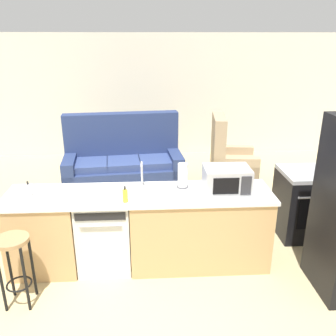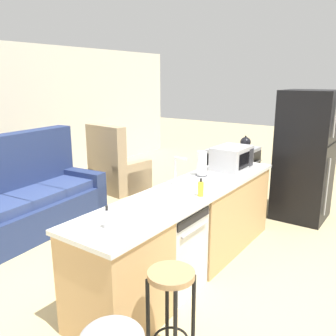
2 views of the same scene
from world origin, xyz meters
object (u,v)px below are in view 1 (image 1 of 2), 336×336
microwave (227,180)px  soap_bottle (125,195)px  dishwasher (105,232)px  stove_range (308,203)px  dish_soap_bottle (29,190)px  armchair (228,162)px  paper_towel_roll (183,176)px  kettle (331,168)px  couch (123,164)px  bar_stool (14,257)px

microwave → soap_bottle: size_ratio=2.84×
dishwasher → soap_bottle: 0.64m
stove_range → dish_soap_bottle: 3.47m
dishwasher → armchair: 3.21m
microwave → paper_towel_roll: (-0.47, 0.15, -0.00)m
kettle → microwave: bearing=-163.2°
dishwasher → microwave: size_ratio=1.68×
dish_soap_bottle → dishwasher: bearing=1.0°
stove_range → paper_towel_roll: (-1.71, -0.40, 0.59)m
dishwasher → stove_range: size_ratio=0.93×
couch → dish_soap_bottle: bearing=-109.5°
dishwasher → soap_bottle: (0.26, -0.21, 0.55)m
microwave → soap_bottle: (-1.10, -0.21, -0.07)m
paper_towel_roll → microwave: bearing=-17.2°
dishwasher → kettle: bearing=8.7°
paper_towel_roll → bar_stool: (-1.68, -0.74, -0.50)m
kettle → stove_range: bearing=143.3°
microwave → stove_range: bearing=23.9°
soap_bottle → dish_soap_bottle: (-1.04, 0.20, 0.00)m
paper_towel_roll → dish_soap_bottle: paper_towel_roll is taller
dishwasher → kettle: 2.86m
paper_towel_roll → soap_bottle: size_ratio=1.60×
stove_range → armchair: bearing=107.5°
dish_soap_bottle → kettle: kettle is taller
stove_range → bar_stool: size_ratio=1.22×
paper_towel_roll → couch: 2.46m
dish_soap_bottle → couch: (0.84, 2.38, -0.58)m
bar_stool → dish_soap_bottle: bearing=88.7°
couch → armchair: (1.91, 0.16, -0.04)m
soap_bottle → kettle: kettle is taller
paper_towel_roll → kettle: 1.90m
microwave → kettle: (1.41, 0.42, -0.05)m
paper_towel_roll → couch: size_ratio=0.14×
dishwasher → couch: (0.06, 2.37, -0.03)m
stove_range → soap_bottle: (-2.34, -0.76, 0.52)m
paper_towel_roll → kettle: paper_towel_roll is taller
stove_range → armchair: 2.08m
bar_stool → armchair: size_ratio=0.62×
kettle → bar_stool: bearing=-164.0°
microwave → paper_towel_roll: bearing=162.8°
dish_soap_bottle → bar_stool: 0.73m
couch → armchair: size_ratio=1.73×
dishwasher → stove_range: bearing=11.9°
kettle → armchair: 2.34m
couch → kettle: bearing=-35.7°
dish_soap_bottle → soap_bottle: bearing=-10.6°
kettle → bar_stool: (-3.56, -1.02, -0.45)m
microwave → bar_stool: 2.29m
bar_stool → soap_bottle: bearing=20.4°
dish_soap_bottle → bar_stool: (-0.01, -0.59, -0.44)m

